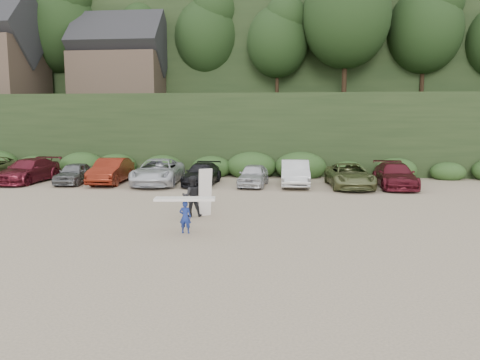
# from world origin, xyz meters

# --- Properties ---
(ground) EXTENTS (120.00, 120.00, 0.00)m
(ground) POSITION_xyz_m (0.00, 0.00, 0.00)
(ground) COLOR tan
(ground) RESTS_ON ground
(hillside_backdrop) EXTENTS (90.00, 41.50, 28.00)m
(hillside_backdrop) POSITION_xyz_m (-0.26, 35.93, 11.22)
(hillside_backdrop) COLOR black
(hillside_backdrop) RESTS_ON ground
(parked_cars) EXTENTS (33.98, 6.03, 1.65)m
(parked_cars) POSITION_xyz_m (-5.63, 9.98, 0.76)
(parked_cars) COLOR #9A9A9E
(parked_cars) RESTS_ON ground
(child_surfer) EXTENTS (2.28, 0.90, 1.33)m
(child_surfer) POSITION_xyz_m (0.01, -2.27, 0.90)
(child_surfer) COLOR navy
(child_surfer) RESTS_ON ground
(adult_surfer) EXTENTS (1.36, 0.83, 2.08)m
(adult_surfer) POSITION_xyz_m (-0.32, 0.67, 0.89)
(adult_surfer) COLOR black
(adult_surfer) RESTS_ON ground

